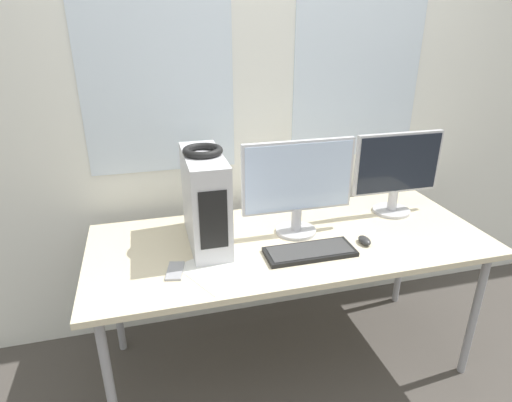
{
  "coord_description": "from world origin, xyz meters",
  "views": [
    {
      "loc": [
        -0.64,
        -1.34,
        1.76
      ],
      "look_at": [
        -0.18,
        0.41,
        0.98
      ],
      "focal_mm": 30.0,
      "sensor_mm": 36.0,
      "label": 1
    }
  ],
  "objects": [
    {
      "name": "monitor_right_near",
      "position": [
        0.64,
        0.56,
        1.01
      ],
      "size": [
        0.49,
        0.2,
        0.45
      ],
      "color": "#B7B7BC",
      "rests_on": "desk"
    },
    {
      "name": "desk",
      "position": [
        0.0,
        0.41,
        0.71
      ],
      "size": [
        1.93,
        0.81,
        0.76
      ],
      "color": "beige",
      "rests_on": "ground_plane"
    },
    {
      "name": "paper_sheet_left",
      "position": [
        -0.41,
        0.21,
        0.76
      ],
      "size": [
        0.32,
        0.36,
        0.0
      ],
      "rotation": [
        0.0,
        0.0,
        0.47
      ],
      "color": "white",
      "rests_on": "desk"
    },
    {
      "name": "headphones",
      "position": [
        -0.4,
        0.48,
        1.22
      ],
      "size": [
        0.18,
        0.18,
        0.03
      ],
      "color": "black",
      "rests_on": "pc_tower"
    },
    {
      "name": "pc_tower",
      "position": [
        -0.4,
        0.48,
        0.98
      ],
      "size": [
        0.17,
        0.46,
        0.44
      ],
      "color": "silver",
      "rests_on": "desk"
    },
    {
      "name": "wall_back",
      "position": [
        0.0,
        0.94,
        1.35
      ],
      "size": [
        8.0,
        0.07,
        2.7
      ],
      "color": "silver",
      "rests_on": "ground_plane"
    },
    {
      "name": "mouse",
      "position": [
        0.32,
        0.27,
        0.78
      ],
      "size": [
        0.05,
        0.09,
        0.03
      ],
      "color": "#2D2D2D",
      "rests_on": "desk"
    },
    {
      "name": "cell_phone",
      "position": [
        -0.58,
        0.25,
        0.77
      ],
      "size": [
        0.09,
        0.15,
        0.01
      ],
      "rotation": [
        0.0,
        0.0,
        -0.22
      ],
      "color": "#99999E",
      "rests_on": "desk"
    },
    {
      "name": "monitor_main",
      "position": [
        0.05,
        0.46,
        1.03
      ],
      "size": [
        0.55,
        0.2,
        0.47
      ],
      "color": "#B7B7BC",
      "rests_on": "desk"
    },
    {
      "name": "keyboard",
      "position": [
        0.03,
        0.24,
        0.77
      ],
      "size": [
        0.41,
        0.17,
        0.02
      ],
      "color": "black",
      "rests_on": "desk"
    }
  ]
}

